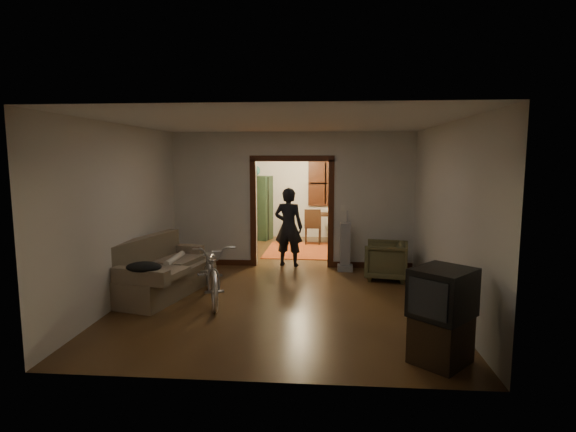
# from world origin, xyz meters

# --- Properties ---
(floor) EXTENTS (5.00, 8.50, 0.01)m
(floor) POSITION_xyz_m (0.00, 0.00, 0.00)
(floor) COLOR #382311
(floor) RESTS_ON ground
(ceiling) EXTENTS (5.00, 8.50, 0.01)m
(ceiling) POSITION_xyz_m (0.00, 0.00, 2.80)
(ceiling) COLOR white
(ceiling) RESTS_ON floor
(wall_back) EXTENTS (5.00, 0.02, 2.80)m
(wall_back) POSITION_xyz_m (0.00, 4.25, 1.40)
(wall_back) COLOR beige
(wall_back) RESTS_ON floor
(wall_left) EXTENTS (0.02, 8.50, 2.80)m
(wall_left) POSITION_xyz_m (-2.50, 0.00, 1.40)
(wall_left) COLOR beige
(wall_left) RESTS_ON floor
(wall_right) EXTENTS (0.02, 8.50, 2.80)m
(wall_right) POSITION_xyz_m (2.50, 0.00, 1.40)
(wall_right) COLOR beige
(wall_right) RESTS_ON floor
(partition_wall) EXTENTS (5.00, 0.14, 2.80)m
(partition_wall) POSITION_xyz_m (0.00, 0.75, 1.40)
(partition_wall) COLOR beige
(partition_wall) RESTS_ON floor
(door_casing) EXTENTS (1.74, 0.20, 2.32)m
(door_casing) POSITION_xyz_m (0.00, 0.75, 1.10)
(door_casing) COLOR #38190C
(door_casing) RESTS_ON floor
(far_window) EXTENTS (0.98, 0.06, 1.28)m
(far_window) POSITION_xyz_m (0.70, 4.21, 1.55)
(far_window) COLOR black
(far_window) RESTS_ON wall_back
(chandelier) EXTENTS (0.24, 0.24, 0.24)m
(chandelier) POSITION_xyz_m (0.00, 2.50, 2.35)
(chandelier) COLOR #FFE0A5
(chandelier) RESTS_ON ceiling
(light_switch) EXTENTS (0.08, 0.01, 0.12)m
(light_switch) POSITION_xyz_m (1.05, 0.68, 1.25)
(light_switch) COLOR silver
(light_switch) RESTS_ON partition_wall
(sofa) EXTENTS (1.38, 2.21, 0.94)m
(sofa) POSITION_xyz_m (-2.02, -1.37, 0.47)
(sofa) COLOR brown
(sofa) RESTS_ON floor
(rolled_paper) EXTENTS (0.11, 0.84, 0.11)m
(rolled_paper) POSITION_xyz_m (-1.92, -1.07, 0.53)
(rolled_paper) COLOR beige
(rolled_paper) RESTS_ON sofa
(jacket) EXTENTS (0.53, 0.39, 0.15)m
(jacket) POSITION_xyz_m (-1.97, -2.28, 0.68)
(jacket) COLOR black
(jacket) RESTS_ON sofa
(bicycle) EXTENTS (1.20, 1.94, 0.96)m
(bicycle) POSITION_xyz_m (-1.12, -1.65, 0.48)
(bicycle) COLOR silver
(bicycle) RESTS_ON floor
(armchair) EXTENTS (0.90, 0.88, 0.71)m
(armchair) POSITION_xyz_m (1.84, -0.14, 0.36)
(armchair) COLOR #4E4B2C
(armchair) RESTS_ON floor
(tv_stand) EXTENTS (0.77, 0.78, 0.52)m
(tv_stand) POSITION_xyz_m (1.98, -3.64, 0.26)
(tv_stand) COLOR black
(tv_stand) RESTS_ON floor
(crt_tv) EXTENTS (0.83, 0.84, 0.54)m
(crt_tv) POSITION_xyz_m (1.98, -3.64, 0.81)
(crt_tv) COLOR black
(crt_tv) RESTS_ON tv_stand
(vacuum) EXTENTS (0.33, 0.28, 0.99)m
(vacuum) POSITION_xyz_m (1.10, 0.40, 0.49)
(vacuum) COLOR gray
(vacuum) RESTS_ON floor
(person) EXTENTS (0.67, 0.50, 1.66)m
(person) POSITION_xyz_m (-0.07, 0.75, 0.83)
(person) COLOR black
(person) RESTS_ON floor
(oriental_rug) EXTENTS (1.61, 2.09, 0.02)m
(oriental_rug) POSITION_xyz_m (0.04, 2.33, 0.01)
(oriental_rug) COLOR maroon
(oriental_rug) RESTS_ON floor
(locker) EXTENTS (0.99, 0.73, 1.77)m
(locker) POSITION_xyz_m (-1.26, 3.81, 0.89)
(locker) COLOR black
(locker) RESTS_ON floor
(globe) EXTENTS (0.29, 0.29, 0.29)m
(globe) POSITION_xyz_m (-1.26, 3.81, 1.94)
(globe) COLOR #1E5972
(globe) RESTS_ON locker
(desk) EXTENTS (1.16, 0.89, 0.76)m
(desk) POSITION_xyz_m (1.03, 3.55, 0.38)
(desk) COLOR black
(desk) RESTS_ON floor
(desk_chair) EXTENTS (0.48, 0.48, 0.94)m
(desk_chair) POSITION_xyz_m (0.37, 3.19, 0.47)
(desk_chair) COLOR black
(desk_chair) RESTS_ON floor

